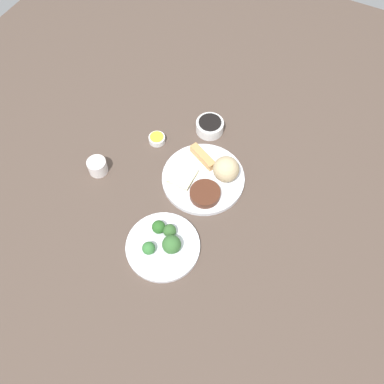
{
  "coord_description": "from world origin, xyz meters",
  "views": [
    {
      "loc": [
        -0.63,
        -0.28,
        1.11
      ],
      "look_at": [
        -0.08,
        -0.0,
        0.06
      ],
      "focal_mm": 38.5,
      "sensor_mm": 36.0,
      "label": 1
    }
  ],
  "objects_px": {
    "sauce_ramekin_hot_mustard": "(157,139)",
    "teacup": "(97,166)",
    "main_plate": "(204,178)",
    "broccoli_plate": "(162,246)",
    "soy_sauce_bowl": "(210,126)"
  },
  "relations": [
    {
      "from": "sauce_ramekin_hot_mustard",
      "to": "teacup",
      "type": "bearing_deg",
      "value": 150.36
    },
    {
      "from": "main_plate",
      "to": "broccoli_plate",
      "type": "bearing_deg",
      "value": 179.39
    },
    {
      "from": "soy_sauce_bowl",
      "to": "broccoli_plate",
      "type": "bearing_deg",
      "value": -171.39
    },
    {
      "from": "broccoli_plate",
      "to": "soy_sauce_bowl",
      "type": "distance_m",
      "value": 0.45
    },
    {
      "from": "soy_sauce_bowl",
      "to": "teacup",
      "type": "relative_size",
      "value": 1.54
    },
    {
      "from": "main_plate",
      "to": "soy_sauce_bowl",
      "type": "xyz_separation_m",
      "value": [
        0.19,
        0.07,
        0.01
      ]
    },
    {
      "from": "broccoli_plate",
      "to": "soy_sauce_bowl",
      "type": "bearing_deg",
      "value": 8.61
    },
    {
      "from": "soy_sauce_bowl",
      "to": "sauce_ramekin_hot_mustard",
      "type": "height_order",
      "value": "soy_sauce_bowl"
    },
    {
      "from": "main_plate",
      "to": "teacup",
      "type": "relative_size",
      "value": 4.31
    },
    {
      "from": "sauce_ramekin_hot_mustard",
      "to": "teacup",
      "type": "xyz_separation_m",
      "value": [
        -0.19,
        0.11,
        0.01
      ]
    },
    {
      "from": "broccoli_plate",
      "to": "soy_sauce_bowl",
      "type": "height_order",
      "value": "soy_sauce_bowl"
    },
    {
      "from": "teacup",
      "to": "sauce_ramekin_hot_mustard",
      "type": "bearing_deg",
      "value": -29.64
    },
    {
      "from": "main_plate",
      "to": "teacup",
      "type": "height_order",
      "value": "teacup"
    },
    {
      "from": "main_plate",
      "to": "sauce_ramekin_hot_mustard",
      "type": "height_order",
      "value": "sauce_ramekin_hot_mustard"
    },
    {
      "from": "sauce_ramekin_hot_mustard",
      "to": "teacup",
      "type": "distance_m",
      "value": 0.22
    }
  ]
}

